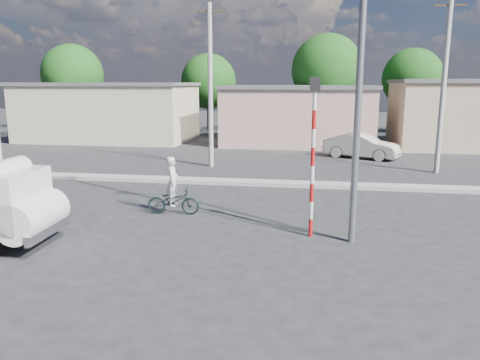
# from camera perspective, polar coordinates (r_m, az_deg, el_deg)

# --- Properties ---
(ground_plane) EXTENTS (120.00, 120.00, 0.00)m
(ground_plane) POSITION_cam_1_polar(r_m,az_deg,el_deg) (12.36, -6.69, -8.24)
(ground_plane) COLOR #28282A
(ground_plane) RESTS_ON ground
(median) EXTENTS (40.00, 0.80, 0.16)m
(median) POSITION_cam_1_polar(r_m,az_deg,el_deg) (19.87, -0.42, -0.24)
(median) COLOR #99968E
(median) RESTS_ON ground
(bicycle) EXTENTS (1.73, 0.73, 0.88)m
(bicycle) POSITION_cam_1_polar(r_m,az_deg,el_deg) (15.37, -8.13, -2.56)
(bicycle) COLOR black
(bicycle) RESTS_ON ground
(cyclist) EXTENTS (0.43, 0.61, 1.60)m
(cyclist) POSITION_cam_1_polar(r_m,az_deg,el_deg) (15.28, -8.16, -1.26)
(cyclist) COLOR silver
(cyclist) RESTS_ON ground
(car_cream) EXTENTS (4.43, 2.95, 1.38)m
(car_cream) POSITION_cam_1_polar(r_m,az_deg,el_deg) (27.50, 14.59, 4.03)
(car_cream) COLOR beige
(car_cream) RESTS_ON ground
(traffic_pole) EXTENTS (0.28, 0.18, 4.36)m
(traffic_pole) POSITION_cam_1_polar(r_m,az_deg,el_deg) (12.76, 8.92, 4.34)
(traffic_pole) COLOR red
(traffic_pole) RESTS_ON ground
(streetlight) EXTENTS (2.34, 0.22, 9.00)m
(streetlight) POSITION_cam_1_polar(r_m,az_deg,el_deg) (12.41, 13.75, 14.91)
(streetlight) COLOR slate
(streetlight) RESTS_ON ground
(building_row) EXTENTS (37.80, 7.30, 4.44)m
(building_row) POSITION_cam_1_polar(r_m,az_deg,el_deg) (33.29, 5.53, 8.13)
(building_row) COLOR #BFAE90
(building_row) RESTS_ON ground
(tree_row) EXTENTS (43.62, 7.43, 8.42)m
(tree_row) POSITION_cam_1_polar(r_m,az_deg,el_deg) (39.62, 10.19, 12.71)
(tree_row) COLOR #38281E
(tree_row) RESTS_ON ground
(utility_poles) EXTENTS (35.40, 0.24, 8.00)m
(utility_poles) POSITION_cam_1_polar(r_m,az_deg,el_deg) (23.16, 9.38, 11.26)
(utility_poles) COLOR #99968E
(utility_poles) RESTS_ON ground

